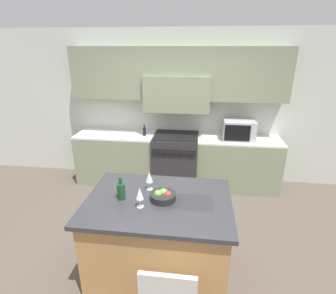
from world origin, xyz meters
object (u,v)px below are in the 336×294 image
Objects in this scene: microwave at (239,130)px; wine_glass_far at (149,177)px; wine_bottle at (121,191)px; wine_glass_near at (140,194)px; fruit_bowl at (163,196)px; range_stove at (176,160)px; oil_bottle_on_counter at (144,132)px.

wine_glass_far is at bearing -122.42° from microwave.
wine_glass_near is (0.22, -0.12, 0.05)m from wine_bottle.
range_stove is at bearing 91.83° from fruit_bowl.
wine_bottle is 0.26m from wine_glass_near.
wine_glass_near reaches higher than range_stove.
wine_glass_near is 0.82× the size of fruit_bowl.
wine_glass_near is at bearing -79.09° from oil_bottle_on_counter.
oil_bottle_on_counter is at bearing 107.16° from fruit_bowl.
microwave is 2.50m from wine_glass_near.
wine_bottle is at bearing -175.08° from fruit_bowl.
microwave is 2.51m from wine_bottle.
microwave reaches higher than fruit_bowl.
microwave is 2.66× the size of oil_bottle_on_counter.
wine_bottle is 2.06m from oil_bottle_on_counter.
fruit_bowl is at bearing 4.92° from wine_bottle.
wine_glass_far is 0.82× the size of fruit_bowl.
microwave is at bearing 63.89° from fruit_bowl.
wine_glass_near is 1.10× the size of oil_bottle_on_counter.
wine_glass_far is at bearing 41.82° from wine_bottle.
oil_bottle_on_counter reaches higher than fruit_bowl.
wine_glass_near is at bearing -94.46° from wine_glass_far.
wine_glass_far is (-1.17, -1.85, -0.02)m from microwave.
wine_glass_near is at bearing -93.65° from range_stove.
wine_glass_near is at bearing -141.94° from fruit_bowl.
range_stove is 4.43× the size of wine_glass_far.
microwave reaches higher than wine_glass_near.
oil_bottle_on_counter is at bearing 100.91° from wine_glass_near.
microwave is at bearing 61.31° from wine_glass_near.
wine_glass_far is at bearing 133.16° from fruit_bowl.
range_stove is 1.83× the size of microwave.
fruit_bowl is (0.20, 0.16, -0.10)m from wine_glass_near.
wine_bottle reaches higher than range_stove.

